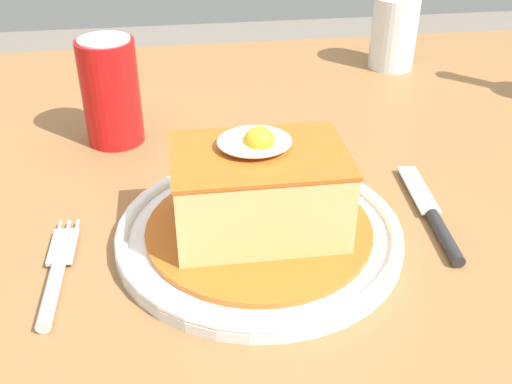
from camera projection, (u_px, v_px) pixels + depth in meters
dining_table at (225, 268)px, 0.66m from camera, size 1.47×0.98×0.72m
main_plate at (259, 232)px, 0.55m from camera, size 0.26×0.26×0.02m
sandwich_meal at (259, 196)px, 0.53m from camera, size 0.21×0.21×0.11m
fork at (55, 278)px, 0.51m from camera, size 0.02×0.14×0.01m
knife at (436, 222)px, 0.57m from camera, size 0.03×0.17×0.01m
soda_can at (111, 92)px, 0.70m from camera, size 0.07×0.07×0.12m
drinking_glass at (393, 38)px, 0.91m from camera, size 0.07×0.07×0.10m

